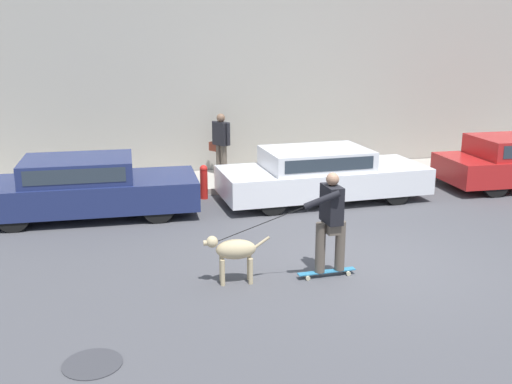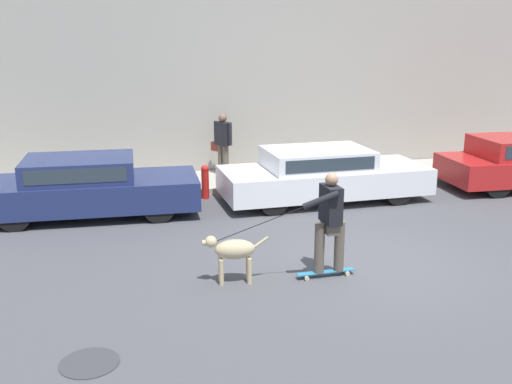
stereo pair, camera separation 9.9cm
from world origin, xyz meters
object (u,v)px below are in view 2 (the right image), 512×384
dog (233,251)px  pedestrian_with_bag (223,142)px  fire_hydrant (205,181)px  skateboarder (329,219)px  parked_car_0 (87,187)px  parked_car_1 (323,175)px

dog → pedestrian_with_bag: 6.41m
dog → fire_hydrant: fire_hydrant is taller
dog → fire_hydrant: (0.29, 4.78, -0.10)m
skateboarder → fire_hydrant: size_ratio=2.87×
skateboarder → fire_hydrant: (-1.18, 4.88, -0.52)m
skateboarder → dog: bearing=-6.1°
dog → fire_hydrant: bearing=-88.0°
parked_car_0 → fire_hydrant: 2.65m
parked_car_0 → dog: size_ratio=4.42×
parked_car_1 → dog: parked_car_1 is taller
parked_car_0 → parked_car_1: (5.07, -0.00, -0.02)m
parked_car_0 → skateboarder: bearing=-46.2°
fire_hydrant → skateboarder: bearing=-76.4°
parked_car_1 → fire_hydrant: 2.65m
parked_car_0 → fire_hydrant: bearing=18.3°
skateboarder → parked_car_0: bearing=-50.3°
parked_car_1 → parked_car_0: bearing=177.9°
dog → skateboarder: bearing=-178.3°
parked_car_0 → pedestrian_with_bag: 3.97m
parked_car_0 → dog: bearing=-59.1°
dog → pedestrian_with_bag: pedestrian_with_bag is taller
skateboarder → pedestrian_with_bag: bearing=-87.8°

